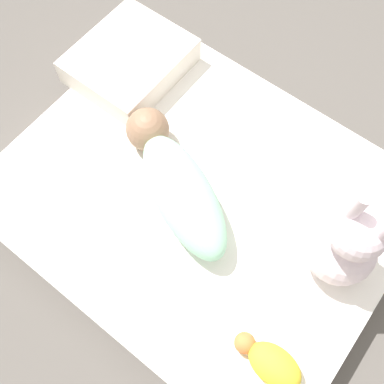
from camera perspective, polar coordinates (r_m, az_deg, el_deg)
ground_plane at (r=1.44m, az=0.95°, el=-2.15°), size 12.00×12.00×0.00m
bed_mattress at (r=1.38m, az=0.99°, el=-1.18°), size 1.14×0.93×0.12m
swaddled_baby at (r=1.26m, az=-2.02°, el=1.29°), size 0.51×0.34×0.14m
pillow at (r=1.55m, az=-7.88°, el=16.16°), size 0.31×0.36×0.09m
bunny_plush at (r=1.19m, az=18.93°, el=-6.30°), size 0.19×0.19×0.38m
turtle_plush at (r=1.19m, az=9.95°, el=-20.55°), size 0.19×0.09×0.08m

